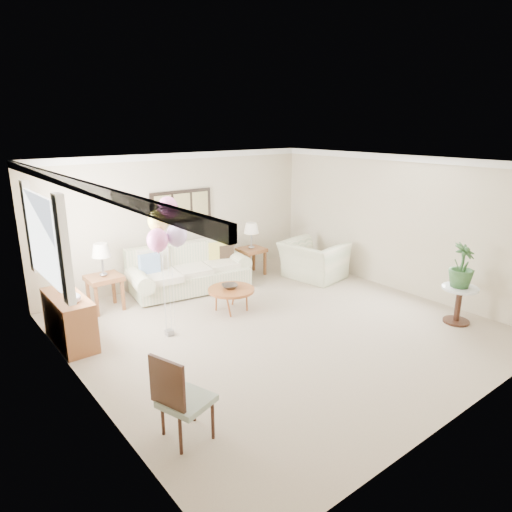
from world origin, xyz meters
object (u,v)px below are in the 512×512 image
(sofa, at_px, (189,273))
(coffee_table, at_px, (231,290))
(armchair, at_px, (313,260))
(accent_chair, at_px, (180,397))
(balloon_cluster, at_px, (165,227))

(sofa, bearing_deg, coffee_table, -88.28)
(coffee_table, bearing_deg, sofa, 91.72)
(coffee_table, relative_size, armchair, 0.67)
(armchair, relative_size, accent_chair, 1.25)
(coffee_table, bearing_deg, armchair, 9.24)
(armchair, bearing_deg, accent_chair, 112.02)
(sofa, xyz_separation_m, armchair, (2.42, -0.97, 0.03))
(armchair, relative_size, balloon_cluster, 0.56)
(sofa, height_order, balloon_cluster, balloon_cluster)
(sofa, xyz_separation_m, coffee_table, (0.04, -1.35, 0.02))
(coffee_table, relative_size, balloon_cluster, 0.38)
(sofa, distance_m, armchair, 2.61)
(armchair, bearing_deg, balloon_cluster, 89.93)
(sofa, bearing_deg, balloon_cluster, -128.84)
(sofa, bearing_deg, accent_chair, -121.35)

